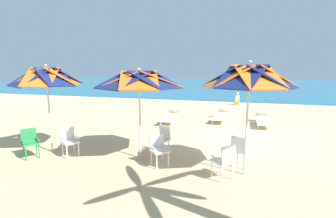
{
  "coord_description": "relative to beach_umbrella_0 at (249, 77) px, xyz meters",
  "views": [
    {
      "loc": [
        -0.33,
        -9.54,
        2.69
      ],
      "look_at": [
        -3.1,
        0.06,
        1.0
      ],
      "focal_mm": 26.64,
      "sensor_mm": 36.0,
      "label": 1
    }
  ],
  "objects": [
    {
      "name": "beachgoer_seated",
      "position": [
        -0.34,
        12.26,
        -2.16
      ],
      "size": [
        0.3,
        0.93,
        0.92
      ],
      "color": "yellow",
      "rests_on": "ground"
    },
    {
      "name": "plastic_chair_4",
      "position": [
        -5.13,
        -0.07,
        -1.95
      ],
      "size": [
        0.62,
        0.61,
        0.87
      ],
      "color": "white",
      "rests_on": "ground"
    },
    {
      "name": "plastic_chair_1",
      "position": [
        -0.12,
        0.49,
        -1.95
      ],
      "size": [
        0.58,
        0.6,
        0.87
      ],
      "color": "white",
      "rests_on": "ground"
    },
    {
      "name": "sea",
      "position": [
        0.13,
        31.42,
        -2.4
      ],
      "size": [
        80.0,
        36.0,
        0.1
      ],
      "primitive_type": "cube",
      "color": "teal",
      "rests_on": "ground"
    },
    {
      "name": "sun_lounger_0",
      "position": [
        0.91,
        5.85,
        -2.17
      ],
      "size": [
        0.65,
        2.15,
        0.62
      ],
      "color": "white",
      "rests_on": "ground"
    },
    {
      "name": "plastic_chair_0",
      "position": [
        -0.48,
        -0.44,
        -1.95
      ],
      "size": [
        0.63,
        0.63,
        0.87
      ],
      "color": "white",
      "rests_on": "ground"
    },
    {
      "name": "plastic_chair_3",
      "position": [
        -2.48,
        0.94,
        -1.95
      ],
      "size": [
        0.58,
        0.6,
        0.87
      ],
      "color": "white",
      "rests_on": "ground"
    },
    {
      "name": "sun_lounger_2",
      "position": [
        -3.42,
        5.31,
        -2.17
      ],
      "size": [
        0.69,
        2.16,
        0.62
      ],
      "color": "white",
      "rests_on": "ground"
    },
    {
      "name": "plastic_chair_2",
      "position": [
        -2.27,
        -0.05,
        -1.95
      ],
      "size": [
        0.63,
        0.63,
        0.87
      ],
      "color": "white",
      "rests_on": "ground"
    },
    {
      "name": "plastic_chair_5",
      "position": [
        -6.17,
        -0.51,
        -1.95
      ],
      "size": [
        0.63,
        0.62,
        0.87
      ],
      "color": "#2D8C4C",
      "rests_on": "ground"
    },
    {
      "name": "beach_umbrella_2",
      "position": [
        -5.89,
        0.06,
        -0.08
      ],
      "size": [
        2.1,
        2.1,
        2.77
      ],
      "color": "silver",
      "rests_on": "ground"
    },
    {
      "name": "beach_umbrella_0",
      "position": [
        0.0,
        0.0,
        0.0
      ],
      "size": [
        2.22,
        2.22,
        2.84
      ],
      "color": "silver",
      "rests_on": "ground"
    },
    {
      "name": "sun_lounger_1",
      "position": [
        -1.04,
        6.28,
        -2.17
      ],
      "size": [
        0.84,
        2.2,
        0.62
      ],
      "color": "white",
      "rests_on": "ground"
    },
    {
      "name": "ground_plane",
      "position": [
        0.13,
        3.28,
        -2.45
      ],
      "size": [
        80.0,
        80.0,
        0.0
      ],
      "primitive_type": "plane",
      "color": "#D3B784"
    },
    {
      "name": "beach_umbrella_1",
      "position": [
        -2.97,
        0.35,
        -0.12
      ],
      "size": [
        2.59,
        2.59,
        2.66
      ],
      "color": "silver",
      "rests_on": "ground"
    },
    {
      "name": "surf_foam",
      "position": [
        0.13,
        13.12,
        -2.44
      ],
      "size": [
        80.0,
        0.7,
        0.01
      ],
      "primitive_type": "cube",
      "color": "white",
      "rests_on": "ground"
    }
  ]
}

